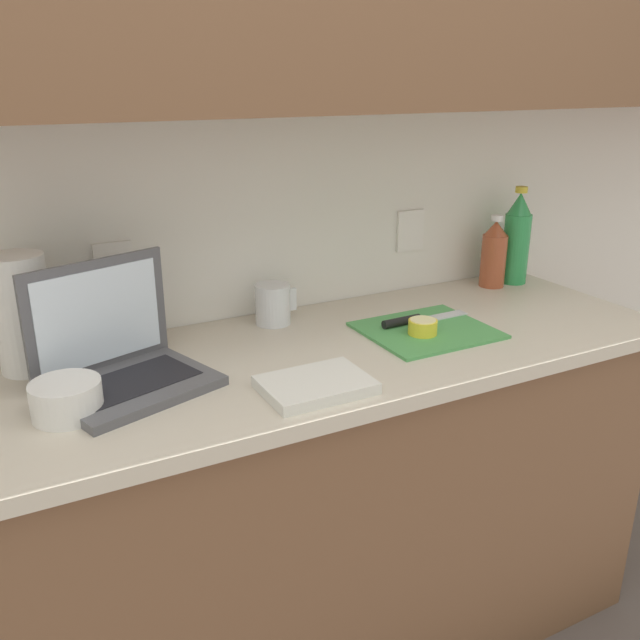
{
  "coord_description": "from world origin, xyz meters",
  "views": [
    {
      "loc": [
        -0.52,
        -1.31,
        1.5
      ],
      "look_at": [
        0.17,
        -0.01,
        0.97
      ],
      "focal_mm": 38.0,
      "sensor_mm": 36.0,
      "label": 1
    }
  ],
  "objects_px": {
    "laptop": "(119,357)",
    "cutting_board": "(427,330)",
    "lemon_half_cut": "(423,327)",
    "paper_towel_roll": "(23,314)",
    "measuring_cup": "(273,304)",
    "bottle_green_soda": "(494,254)",
    "bottle_oil_tall": "(517,239)",
    "bowl_white": "(67,399)",
    "knife": "(411,320)"
  },
  "relations": [
    {
      "from": "laptop",
      "to": "cutting_board",
      "type": "xyz_separation_m",
      "value": [
        0.75,
        -0.05,
        -0.06
      ]
    },
    {
      "from": "lemon_half_cut",
      "to": "paper_towel_roll",
      "type": "xyz_separation_m",
      "value": [
        -0.88,
        0.24,
        0.1
      ]
    },
    {
      "from": "lemon_half_cut",
      "to": "measuring_cup",
      "type": "height_order",
      "value": "measuring_cup"
    },
    {
      "from": "bottle_green_soda",
      "to": "bottle_oil_tall",
      "type": "height_order",
      "value": "bottle_oil_tall"
    },
    {
      "from": "lemon_half_cut",
      "to": "bottle_oil_tall",
      "type": "xyz_separation_m",
      "value": [
        0.53,
        0.25,
        0.11
      ]
    },
    {
      "from": "laptop",
      "to": "paper_towel_roll",
      "type": "distance_m",
      "value": 0.24
    },
    {
      "from": "laptop",
      "to": "bowl_white",
      "type": "distance_m",
      "value": 0.16
    },
    {
      "from": "knife",
      "to": "measuring_cup",
      "type": "bearing_deg",
      "value": 147.17
    },
    {
      "from": "bowl_white",
      "to": "paper_towel_roll",
      "type": "distance_m",
      "value": 0.29
    },
    {
      "from": "cutting_board",
      "to": "knife",
      "type": "distance_m",
      "value": 0.05
    },
    {
      "from": "bottle_green_soda",
      "to": "bottle_oil_tall",
      "type": "distance_m",
      "value": 0.09
    },
    {
      "from": "bowl_white",
      "to": "laptop",
      "type": "bearing_deg",
      "value": 38.69
    },
    {
      "from": "knife",
      "to": "measuring_cup",
      "type": "relative_size",
      "value": 2.33
    },
    {
      "from": "bottle_green_soda",
      "to": "measuring_cup",
      "type": "bearing_deg",
      "value": 179.43
    },
    {
      "from": "cutting_board",
      "to": "lemon_half_cut",
      "type": "distance_m",
      "value": 0.04
    },
    {
      "from": "bottle_oil_tall",
      "to": "bottle_green_soda",
      "type": "bearing_deg",
      "value": -180.0
    },
    {
      "from": "laptop",
      "to": "bottle_oil_tall",
      "type": "xyz_separation_m",
      "value": [
        1.25,
        0.18,
        0.08
      ]
    },
    {
      "from": "knife",
      "to": "cutting_board",
      "type": "bearing_deg",
      "value": -78.33
    },
    {
      "from": "laptop",
      "to": "bowl_white",
      "type": "height_order",
      "value": "laptop"
    },
    {
      "from": "bottle_green_soda",
      "to": "paper_towel_roll",
      "type": "bearing_deg",
      "value": -179.57
    },
    {
      "from": "knife",
      "to": "lemon_half_cut",
      "type": "relative_size",
      "value": 3.61
    },
    {
      "from": "lemon_half_cut",
      "to": "bottle_green_soda",
      "type": "height_order",
      "value": "bottle_green_soda"
    },
    {
      "from": "cutting_board",
      "to": "lemon_half_cut",
      "type": "xyz_separation_m",
      "value": [
        -0.03,
        -0.02,
        0.02
      ]
    },
    {
      "from": "laptop",
      "to": "measuring_cup",
      "type": "bearing_deg",
      "value": 5.32
    },
    {
      "from": "bottle_oil_tall",
      "to": "bowl_white",
      "type": "xyz_separation_m",
      "value": [
        -1.37,
        -0.28,
        -0.1
      ]
    },
    {
      "from": "knife",
      "to": "bottle_green_soda",
      "type": "distance_m",
      "value": 0.47
    },
    {
      "from": "knife",
      "to": "lemon_half_cut",
      "type": "xyz_separation_m",
      "value": [
        -0.02,
        -0.08,
        0.01
      ]
    },
    {
      "from": "lemon_half_cut",
      "to": "paper_towel_roll",
      "type": "distance_m",
      "value": 0.92
    },
    {
      "from": "knife",
      "to": "bottle_oil_tall",
      "type": "xyz_separation_m",
      "value": [
        0.51,
        0.18,
        0.12
      ]
    },
    {
      "from": "bottle_oil_tall",
      "to": "paper_towel_roll",
      "type": "height_order",
      "value": "bottle_oil_tall"
    },
    {
      "from": "bottle_oil_tall",
      "to": "knife",
      "type": "bearing_deg",
      "value": -160.68
    },
    {
      "from": "lemon_half_cut",
      "to": "laptop",
      "type": "bearing_deg",
      "value": 174.05
    },
    {
      "from": "lemon_half_cut",
      "to": "paper_towel_roll",
      "type": "relative_size",
      "value": 0.28
    },
    {
      "from": "lemon_half_cut",
      "to": "bottle_oil_tall",
      "type": "relative_size",
      "value": 0.24
    },
    {
      "from": "cutting_board",
      "to": "knife",
      "type": "bearing_deg",
      "value": 103.0
    },
    {
      "from": "paper_towel_roll",
      "to": "knife",
      "type": "bearing_deg",
      "value": -10.69
    },
    {
      "from": "bottle_green_soda",
      "to": "paper_towel_roll",
      "type": "relative_size",
      "value": 0.85
    },
    {
      "from": "bowl_white",
      "to": "paper_towel_roll",
      "type": "height_order",
      "value": "paper_towel_roll"
    },
    {
      "from": "bottle_oil_tall",
      "to": "measuring_cup",
      "type": "distance_m",
      "value": 0.82
    },
    {
      "from": "bottle_green_soda",
      "to": "measuring_cup",
      "type": "distance_m",
      "value": 0.73
    },
    {
      "from": "bowl_white",
      "to": "bottle_oil_tall",
      "type": "bearing_deg",
      "value": 11.4
    },
    {
      "from": "knife",
      "to": "lemon_half_cut",
      "type": "bearing_deg",
      "value": -105.21
    },
    {
      "from": "cutting_board",
      "to": "measuring_cup",
      "type": "distance_m",
      "value": 0.4
    },
    {
      "from": "cutting_board",
      "to": "paper_towel_roll",
      "type": "xyz_separation_m",
      "value": [
        -0.91,
        0.22,
        0.13
      ]
    },
    {
      "from": "bottle_oil_tall",
      "to": "bowl_white",
      "type": "relative_size",
      "value": 2.24
    },
    {
      "from": "lemon_half_cut",
      "to": "bottle_oil_tall",
      "type": "height_order",
      "value": "bottle_oil_tall"
    },
    {
      "from": "knife",
      "to": "laptop",
      "type": "bearing_deg",
      "value": 178.68
    },
    {
      "from": "bottle_green_soda",
      "to": "knife",
      "type": "bearing_deg",
      "value": -157.12
    },
    {
      "from": "laptop",
      "to": "bottle_green_soda",
      "type": "distance_m",
      "value": 1.18
    },
    {
      "from": "bottle_oil_tall",
      "to": "measuring_cup",
      "type": "relative_size",
      "value": 2.67
    }
  ]
}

